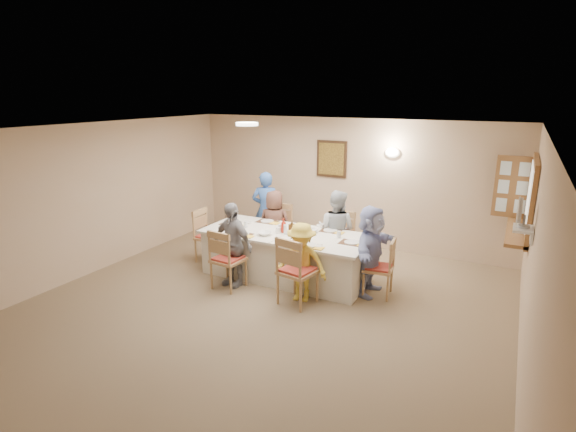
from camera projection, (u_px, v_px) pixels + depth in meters
The scene contains 49 objects.
ground at pixel (254, 315), 6.19m from camera, with size 7.00×7.00×0.00m, color #7A684C.
room_walls at pixel (252, 209), 5.79m from camera, with size 7.00×7.00×7.00m.
wall_picture at pixel (332, 159), 8.84m from camera, with size 0.62×0.05×0.72m.
wall_sconce at pixel (392, 153), 8.23m from camera, with size 0.26×0.09×0.18m, color white.
ceiling_light at pixel (247, 124), 7.26m from camera, with size 0.36×0.36×0.05m, color white.
serving_hatch at pixel (531, 198), 6.42m from camera, with size 0.06×1.50×1.15m, color brown.
hatch_sill at pixel (517, 232), 6.62m from camera, with size 0.30×1.50×0.05m, color brown.
shutter_door at pixel (513, 187), 7.19m from camera, with size 0.55×0.04×1.00m, color brown.
fan_shelf at pixel (523, 229), 5.33m from camera, with size 0.22×0.36×0.03m, color white.
desk_fan at pixel (522, 216), 5.30m from camera, with size 0.30×0.30×0.28m, color #A5A5A8, non-canonical shape.
dining_table at pixel (286, 255), 7.40m from camera, with size 2.76×1.17×0.76m, color silver.
chair_back_left at pixel (278, 231), 8.32m from camera, with size 0.47×0.47×0.97m, color tan, non-canonical shape.
chair_back_right at pixel (338, 240), 7.79m from camera, with size 0.47×0.47×0.98m, color tan, non-canonical shape.
chair_front_left at pixel (228, 258), 6.95m from camera, with size 0.46×0.46×0.97m, color tan, non-canonical shape.
chair_front_right at pixel (298, 270), 6.41m from camera, with size 0.49×0.49×1.03m, color tan, non-canonical shape.
chair_left_end at pixel (210, 236), 8.06m from camera, with size 0.46×0.46×0.96m, color tan, non-canonical shape.
chair_right_end at pixel (378, 267), 6.69m from camera, with size 0.43×0.43×0.90m, color tan, non-canonical shape.
diner_back_left at pixel (274, 225), 8.18m from camera, with size 0.69×0.51×1.27m, color #52342B.
diner_back_right at pixel (336, 230), 7.63m from camera, with size 0.70×0.56×1.40m, color #B4BCC5.
diner_front_left at pixel (232, 244), 7.00m from camera, with size 0.84×0.47×1.35m, color gray.
diner_front_right at pixel (301, 262), 6.49m from camera, with size 0.81×0.52×1.18m, color yellow.
diner_right_end at pixel (371, 250), 6.69m from camera, with size 0.45×1.29×1.38m, color #A3AFE4.
caregiver at pixel (266, 210), 8.75m from camera, with size 0.64×0.53×1.51m, color #3864B7.
placemat_fl at pixel (241, 234), 7.20m from camera, with size 0.35×0.26×0.01m, color #472B19.
plate_fl at pixel (241, 234), 7.20m from camera, with size 0.26×0.26×0.02m, color white.
napkin_fl at pixel (249, 236), 7.08m from camera, with size 0.13×0.13×0.01m, color yellow.
placemat_fr at pixel (309, 246), 6.67m from camera, with size 0.34×0.25×0.01m, color #472B19.
plate_fr at pixel (309, 245), 6.67m from camera, with size 0.24×0.24×0.02m, color white.
napkin_fr at pixel (319, 248), 6.55m from camera, with size 0.14×0.14×0.01m, color yellow.
placemat_bl at pixel (267, 222), 7.92m from camera, with size 0.36×0.27×0.01m, color #472B19.
plate_bl at pixel (267, 221), 7.92m from camera, with size 0.23×0.23×0.01m, color white.
napkin_bl at pixel (275, 223), 7.80m from camera, with size 0.14×0.14×0.01m, color yellow.
placemat_br at pixel (330, 231), 7.39m from camera, with size 0.33×0.25×0.01m, color #472B19.
plate_br at pixel (330, 230), 7.39m from camera, with size 0.23×0.23×0.01m, color white.
napkin_br at pixel (340, 233), 7.27m from camera, with size 0.14×0.14×0.01m, color yellow.
placemat_le at pixel (230, 224), 7.78m from camera, with size 0.33×0.25×0.01m, color #472B19.
plate_le at pixel (230, 223), 7.78m from camera, with size 0.23×0.23×0.01m, color white.
napkin_le at pixel (237, 226), 7.66m from camera, with size 0.15×0.15×0.01m, color yellow.
placemat_re at pixel (352, 243), 6.80m from camera, with size 0.36×0.27×0.01m, color #472B19.
plate_re at pixel (352, 242), 6.80m from camera, with size 0.23×0.23×0.01m, color white.
napkin_re at pixel (362, 245), 6.68m from camera, with size 0.13×0.13×0.01m, color yellow.
teacup_a at pixel (234, 229), 7.37m from camera, with size 0.13×0.13×0.09m, color white.
teacup_b at pixel (322, 226), 7.54m from camera, with size 0.11×0.11×0.08m, color white.
bowl_a at pixel (264, 233), 7.17m from camera, with size 0.27×0.27×0.05m, color white.
bowl_b at pixel (312, 231), 7.32m from camera, with size 0.19×0.19×0.06m, color white.
condiment_ketchup at pixel (284, 226), 7.28m from camera, with size 0.11×0.11×0.24m, color #AC1E0E.
condiment_brown at pixel (292, 226), 7.32m from camera, with size 0.10×0.10×0.20m, color #573A17.
condiment_malt at pixel (293, 230), 7.22m from camera, with size 0.11×0.11×0.14m, color #573A17.
drinking_glass at pixel (280, 227), 7.39m from camera, with size 0.06×0.06×0.10m, color silver.
Camera 1 is at (2.99, -4.76, 2.96)m, focal length 28.00 mm.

